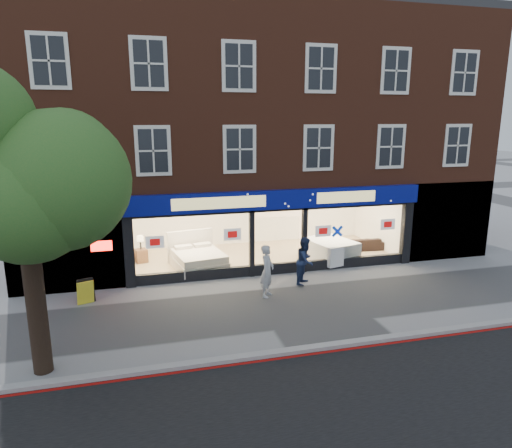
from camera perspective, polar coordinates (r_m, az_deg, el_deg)
name	(u,v)px	position (r m, az deg, el deg)	size (l,w,h in m)	color
ground	(306,304)	(15.12, 6.27, -9.87)	(120.00, 120.00, 0.00)	gray
kerb_line	(348,349)	(12.56, 11.48, -15.08)	(60.00, 0.10, 0.01)	#8C0A07
kerb_stone	(345,344)	(12.69, 11.09, -14.47)	(60.00, 0.25, 0.12)	gray
showroom_floor	(263,256)	(19.79, 0.86, -4.02)	(11.00, 4.50, 0.10)	tan
building	(253,99)	(20.55, -0.43, 15.32)	(19.00, 8.26, 10.30)	brown
street_tree	(16,163)	(11.08, -27.79, 6.72)	(4.00, 3.20, 6.60)	black
display_bed	(198,258)	(18.26, -7.29, -4.27)	(2.24, 2.56, 1.29)	beige
bedside_table	(141,256)	(19.33, -14.16, -3.85)	(0.45, 0.45, 0.55)	brown
mattress_stack	(330,250)	(19.38, 9.23, -3.17)	(2.10, 2.40, 0.81)	silver
sofa	(363,244)	(21.08, 13.24, -2.40)	(1.85, 0.72, 0.54)	black
a_board	(86,292)	(15.88, -20.51, -7.93)	(0.53, 0.34, 0.81)	yellow
pedestrian_grey	(267,271)	(15.35, 1.40, -5.87)	(0.65, 0.43, 1.78)	#ACAEB4
pedestrian_blue	(305,261)	(16.59, 6.18, -4.56)	(0.84, 0.66, 1.73)	#192648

